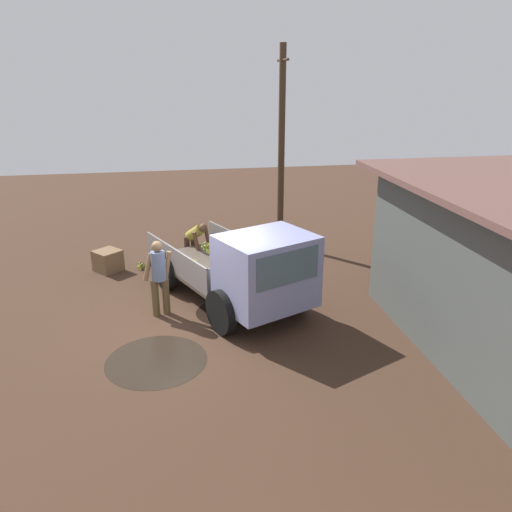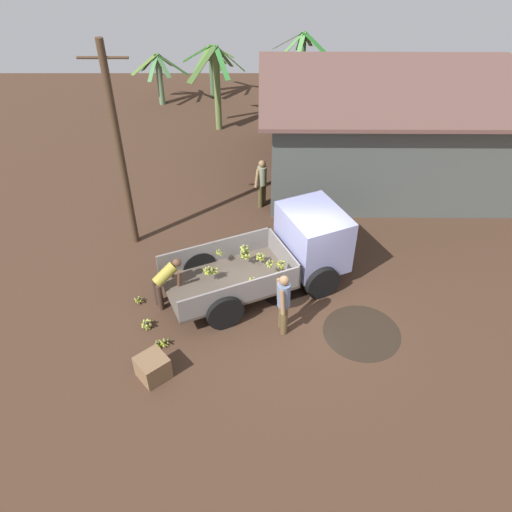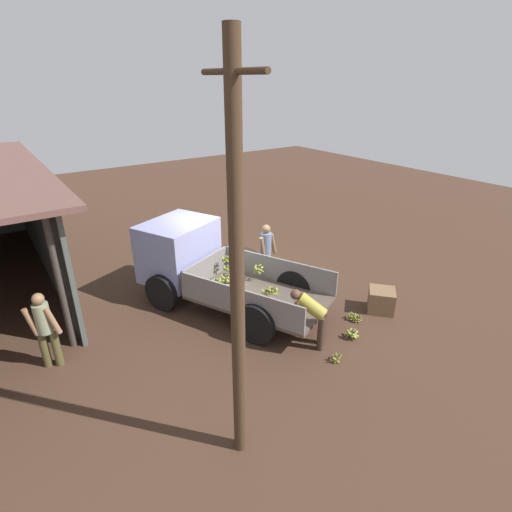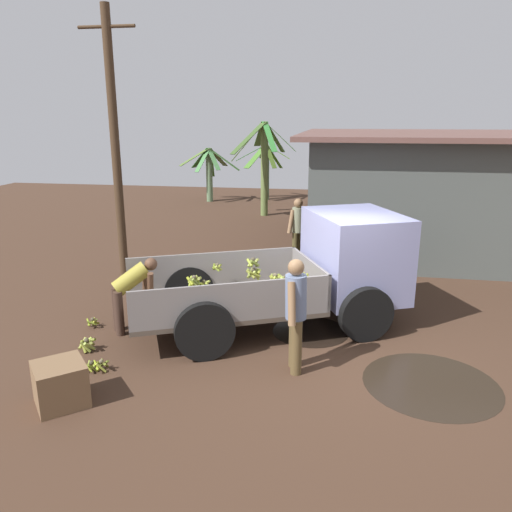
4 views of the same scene
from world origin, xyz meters
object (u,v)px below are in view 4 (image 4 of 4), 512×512
Objects in this scene: cargo_truck at (327,266)px; utility_pole at (115,147)px; banana_bunch_on_ground_2 at (87,344)px; person_worker_loading at (131,289)px; person_bystander_near_shed at (298,227)px; wooden_crate_0 at (60,384)px; banana_bunch_on_ground_3 at (101,365)px; person_foreground_visitor at (295,310)px; banana_bunch_on_ground_0 at (93,322)px; banana_bunch_on_ground_1 at (92,366)px.

cargo_truck is 0.87× the size of utility_pole.
person_worker_loading is at bearing 66.40° from banana_bunch_on_ground_2.
wooden_crate_0 is (-2.46, -7.08, -0.63)m from person_bystander_near_shed.
wooden_crate_0 is at bearing 98.54° from person_bystander_near_shed.
person_worker_loading is 5.32× the size of banana_bunch_on_ground_3.
banana_bunch_on_ground_3 is (-2.80, -0.51, -0.84)m from person_foreground_visitor.
banana_bunch_on_ground_0 is 1.70m from banana_bunch_on_ground_3.
cargo_truck is at bearing -19.92° from utility_pole.
banana_bunch_on_ground_1 is 0.88m from wooden_crate_0.
person_foreground_visitor reaches higher than banana_bunch_on_ground_1.
banana_bunch_on_ground_2 is at bearing -147.83° from person_worker_loading.
person_bystander_near_shed is at bearing 69.22° from banana_bunch_on_ground_3.
utility_pole is 3.42× the size of person_foreground_visitor.
banana_bunch_on_ground_2 is at bearing 122.80° from banana_bunch_on_ground_1.
cargo_truck is 4.78m from wooden_crate_0.
cargo_truck is 4.27m from banana_bunch_on_ground_1.
person_bystander_near_shed is at bearing 55.71° from banana_bunch_on_ground_0.
banana_bunch_on_ground_3 is at bearing -47.44° from banana_bunch_on_ground_2.
person_foreground_visitor is 2.96m from banana_bunch_on_ground_3.
person_foreground_visitor is 7.13× the size of banana_bunch_on_ground_3.
utility_pole is 4.69m from banana_bunch_on_ground_2.
banana_bunch_on_ground_1 is (-3.32, -2.52, -0.94)m from cargo_truck.
person_foreground_visitor is at bearing -14.33° from banana_bunch_on_ground_0.
banana_bunch_on_ground_0 is at bearing 111.99° from banana_bunch_on_ground_2.
cargo_truck is 2.02m from person_foreground_visitor.
utility_pole is 5.90m from wooden_crate_0.
person_worker_loading is at bearing -63.58° from utility_pole.
wooden_crate_0 is at bearing -97.30° from banana_bunch_on_ground_3.
cargo_truck is at bearing 14.31° from banana_bunch_on_ground_0.
utility_pole is 24.36× the size of banana_bunch_on_ground_3.
person_worker_loading is 2.06× the size of wooden_crate_0.
person_foreground_visitor reaches higher than person_bystander_near_shed.
utility_pole reaches higher than person_foreground_visitor.
person_foreground_visitor is 3.10m from banana_bunch_on_ground_1.
banana_bunch_on_ground_2 is 1.16× the size of banana_bunch_on_ground_3.
person_foreground_visitor is 2.76× the size of wooden_crate_0.
utility_pole is 24.51× the size of banana_bunch_on_ground_0.
banana_bunch_on_ground_1 is (0.74, -1.48, -0.02)m from banana_bunch_on_ground_0.
banana_bunch_on_ground_1 is (-0.01, -1.51, -0.67)m from person_worker_loading.
banana_bunch_on_ground_0 is at bearing 116.63° from banana_bunch_on_ground_1.
person_worker_loading reaches higher than wooden_crate_0.
banana_bunch_on_ground_2 is at bearing 90.63° from person_bystander_near_shed.
utility_pole is 4.58× the size of person_worker_loading.
person_foreground_visitor reaches higher than banana_bunch_on_ground_0.
banana_bunch_on_ground_1 is at bearing -124.49° from person_worker_loading.
person_foreground_visitor is at bearing -125.15° from cargo_truck.
banana_bunch_on_ground_2 reaches higher than banana_bunch_on_ground_3.
person_bystander_near_shed is (3.82, 2.01, -2.07)m from utility_pole.
wooden_crate_0 is (1.36, -5.07, -2.70)m from utility_pole.
wooden_crate_0 reaches higher than banana_bunch_on_ground_2.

